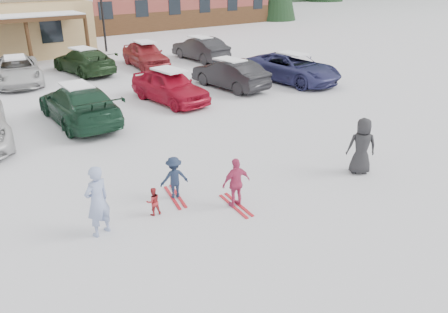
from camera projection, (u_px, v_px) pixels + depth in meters
ground at (237, 206)px, 11.56m from camera, size 160.00×160.00×0.00m
adult_skier at (97, 201)px, 10.02m from camera, size 0.74×0.59×1.75m
toddler_red at (153, 201)px, 11.02m from camera, size 0.41×0.34×0.75m
child_navy at (174, 178)px, 11.75m from camera, size 0.85×0.60×1.20m
skis_child_navy at (175, 197)px, 11.99m from camera, size 0.50×1.41×0.03m
child_magenta at (236, 183)px, 11.29m from camera, size 0.83×0.42×1.37m
skis_child_magenta at (236, 205)px, 11.56m from camera, size 0.35×1.41×0.03m
bystander_dark at (362, 146)px, 13.09m from camera, size 1.01×0.96×1.74m
parked_car_3 at (79, 104)px, 17.43m from camera, size 2.21×5.32×1.54m
parked_car_4 at (170, 86)px, 20.10m from camera, size 2.27×4.61×1.51m
parked_car_5 at (230, 74)px, 22.38m from camera, size 2.03×4.63×1.48m
parked_car_6 at (292, 68)px, 23.63m from camera, size 3.11×5.75×1.53m
parked_car_10 at (17, 70)px, 23.28m from camera, size 3.15×5.42×1.42m
parked_car_11 at (84, 61)px, 25.56m from camera, size 2.70×5.21×1.45m
parked_car_12 at (145, 54)px, 27.18m from camera, size 2.22×4.67×1.54m
parked_car_13 at (200, 49)px, 29.09m from camera, size 1.88×4.70×1.52m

